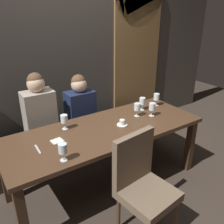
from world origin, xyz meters
The scene contains 17 objects.
ground centered at (0.00, 0.00, 0.00)m, with size 9.00×9.00×0.00m, color #382D26.
back_wall_tiled centered at (0.00, 1.22, 1.50)m, with size 6.00×0.12×3.00m, color #423D38.
arched_door centered at (1.35, 1.15, 1.36)m, with size 0.90×0.05×2.55m.
dining_table centered at (0.00, 0.00, 0.65)m, with size 2.20×0.84×0.74m.
banquette_bench centered at (0.00, 0.70, 0.23)m, with size 2.50×0.44×0.45m.
chair_near_side centered at (-0.08, -0.72, 0.56)m, with size 0.49×0.49×0.98m.
diner_redhead centered at (-0.49, 0.68, 0.84)m, with size 0.36×0.24×0.83m.
diner_bearded centered at (0.04, 0.67, 0.79)m, with size 0.36×0.24×0.73m.
wine_glass_near_right centered at (0.92, 0.19, 0.85)m, with size 0.08×0.08×0.16m.
wine_glass_center_back centered at (0.67, 0.17, 0.86)m, with size 0.08×0.08×0.16m.
wine_glass_near_left centered at (0.49, 0.06, 0.86)m, with size 0.08×0.08×0.16m.
wine_glass_end_right centered at (-0.61, -0.30, 0.86)m, with size 0.08×0.08×0.16m.
wine_glass_far_right centered at (-0.37, 0.23, 0.85)m, with size 0.08×0.08×0.16m.
wine_glass_far_left centered at (0.64, -0.03, 0.85)m, with size 0.08×0.08×0.16m.
espresso_cup centered at (0.20, -0.04, 0.77)m, with size 0.12×0.12×0.06m.
fork_on_table centered at (-0.74, -0.01, 0.74)m, with size 0.02×0.17×0.01m, color silver.
folded_napkin centered at (-0.54, 0.03, 0.74)m, with size 0.11×0.10×0.01m, color silver.
Camera 1 is at (-1.24, -1.98, 1.96)m, focal length 38.86 mm.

